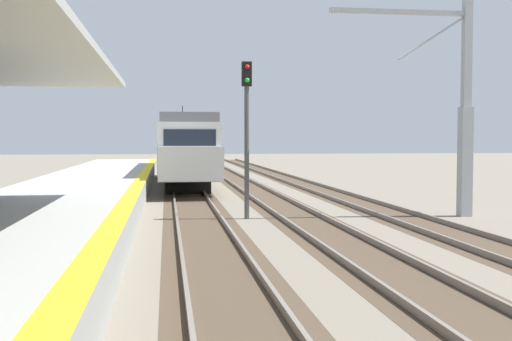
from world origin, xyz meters
The scene contains 7 objects.
station_platform centered at (-2.50, 16.00, 0.45)m, with size 5.00×80.00×0.91m.
track_pair_nearest_platform centered at (1.90, 20.00, 0.05)m, with size 2.34×120.00×0.16m.
track_pair_middle centered at (5.30, 20.00, 0.05)m, with size 2.34×120.00×0.16m.
track_pair_far_side centered at (8.70, 20.00, 0.05)m, with size 2.34×120.00×0.16m.
approaching_train centered at (1.90, 37.53, 2.18)m, with size 2.93×19.60×4.76m.
rail_signal_post centered at (3.50, 21.30, 3.19)m, with size 0.32×0.34×5.20m.
catenary_pylon_far_side centered at (10.71, 20.97, 3.60)m, with size 5.00×0.40×7.50m.
Camera 1 is at (0.86, 0.22, 2.68)m, focal length 45.00 mm.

